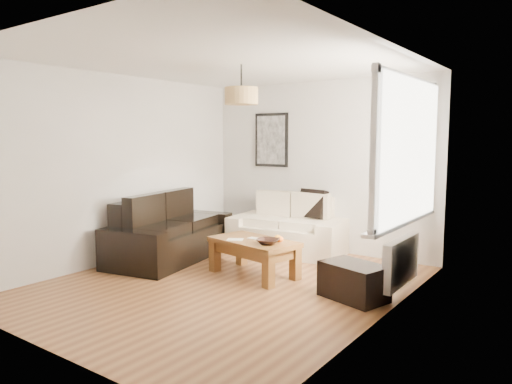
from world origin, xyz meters
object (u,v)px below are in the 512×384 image
Objects in this scene: sofa_leather at (171,229)px; coffee_table at (254,257)px; loveseat_cream at (288,225)px; ottoman at (354,281)px.

coffee_table is (1.48, -0.00, -0.20)m from sofa_leather.
sofa_leather is at bearing 179.90° from coffee_table.
coffee_table is (0.29, -1.29, -0.19)m from loveseat_cream.
ottoman is (1.40, -0.10, -0.04)m from coffee_table.
sofa_leather reaches higher than ottoman.
loveseat_cream is 0.85× the size of sofa_leather.
ottoman is (2.88, -0.10, -0.24)m from sofa_leather.
loveseat_cream reaches higher than ottoman.
sofa_leather is 2.89m from ottoman.
ottoman is at bearing -103.23° from sofa_leather.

